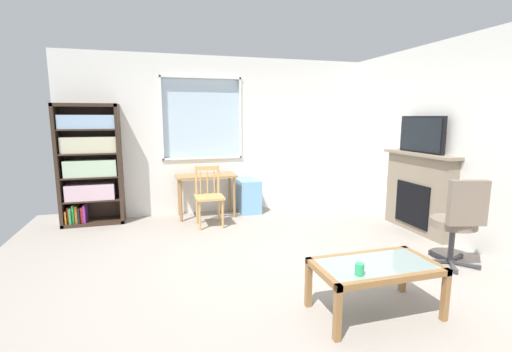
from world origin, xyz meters
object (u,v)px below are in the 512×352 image
object	(u,v)px
bookshelf	(90,163)
fireplace	(418,192)
plastic_drawer_unit	(249,196)
office_chair	(459,218)
sippy_cup	(360,269)
desk_under_window	(206,182)
wooden_chair	(209,196)
tv	(422,134)
coffee_table	(375,271)

from	to	relation	value
bookshelf	fireplace	size ratio (longest dim) A/B	1.42
plastic_drawer_unit	office_chair	xyz separation A→B (m)	(1.60, -2.83, 0.27)
bookshelf	sippy_cup	xyz separation A→B (m)	(2.43, -3.60, -0.46)
office_chair	sippy_cup	bearing A→B (deg)	-156.73
desk_under_window	plastic_drawer_unit	bearing A→B (deg)	3.85
wooden_chair	sippy_cup	size ratio (longest dim) A/B	10.00
tv	sippy_cup	xyz separation A→B (m)	(-2.12, -1.90, -0.91)
plastic_drawer_unit	coffee_table	size ratio (longest dim) A/B	0.56
bookshelf	sippy_cup	bearing A→B (deg)	-56.04
desk_under_window	office_chair	world-z (taller)	office_chair
desk_under_window	office_chair	bearing A→B (deg)	-49.89
tv	office_chair	distance (m)	1.52
desk_under_window	plastic_drawer_unit	xyz separation A→B (m)	(0.74, 0.05, -0.31)
bookshelf	wooden_chair	size ratio (longest dim) A/B	2.04
fireplace	tv	world-z (taller)	tv
bookshelf	fireplace	bearing A→B (deg)	-20.48
wooden_chair	fireplace	xyz separation A→B (m)	(2.85, -1.09, 0.11)
desk_under_window	wooden_chair	distance (m)	0.53
wooden_chair	tv	bearing A→B (deg)	-20.95
wooden_chair	office_chair	size ratio (longest dim) A/B	0.90
wooden_chair	sippy_cup	bearing A→B (deg)	-76.58
bookshelf	desk_under_window	bearing A→B (deg)	-3.48
bookshelf	plastic_drawer_unit	world-z (taller)	bookshelf
wooden_chair	office_chair	bearing A→B (deg)	-43.64
wooden_chair	sippy_cup	xyz separation A→B (m)	(0.71, -2.98, 0.02)
tv	coffee_table	distance (m)	2.76
coffee_table	bookshelf	bearing A→B (deg)	127.74
sippy_cup	tv	bearing A→B (deg)	41.78
fireplace	sippy_cup	bearing A→B (deg)	-138.46
tv	coffee_table	bearing A→B (deg)	-136.97
tv	bookshelf	bearing A→B (deg)	159.45
fireplace	coffee_table	world-z (taller)	fireplace
bookshelf	office_chair	bearing A→B (deg)	-35.21
coffee_table	sippy_cup	world-z (taller)	sippy_cup
coffee_table	sippy_cup	distance (m)	0.31
plastic_drawer_unit	tv	xyz separation A→B (m)	(2.06, -1.65, 1.11)
bookshelf	tv	world-z (taller)	bookshelf
wooden_chair	desk_under_window	bearing A→B (deg)	86.23
coffee_table	fireplace	bearing A→B (deg)	42.76
wooden_chair	fireplace	world-z (taller)	fireplace
desk_under_window	fireplace	distance (m)	3.24
desk_under_window	bookshelf	bearing A→B (deg)	176.52
plastic_drawer_unit	tv	distance (m)	2.86
fireplace	office_chair	size ratio (longest dim) A/B	1.30
office_chair	fireplace	bearing A→B (deg)	68.02
wooden_chair	fireplace	size ratio (longest dim) A/B	0.69
bookshelf	desk_under_window	xyz separation A→B (m)	(1.75, -0.11, -0.36)
office_chair	coffee_table	distance (m)	1.54
fireplace	tv	bearing A→B (deg)	180.00
bookshelf	tv	distance (m)	4.88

